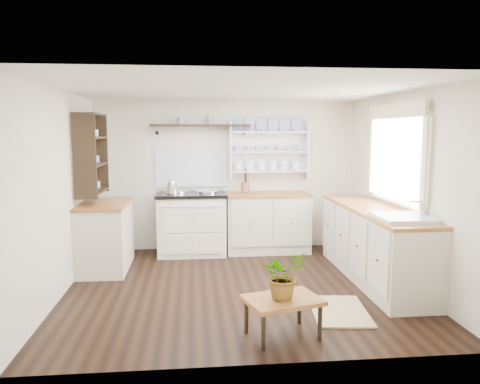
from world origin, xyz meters
name	(u,v)px	position (x,y,z in m)	size (l,w,h in m)	color
floor	(239,286)	(0.00, 0.00, 0.00)	(4.00, 3.80, 0.01)	black
wall_back	(227,175)	(0.00, 1.90, 1.15)	(4.00, 0.02, 2.30)	silver
wall_right	(404,188)	(2.00, 0.00, 1.15)	(0.02, 3.80, 2.30)	silver
wall_left	(61,193)	(-2.00, 0.00, 1.15)	(0.02, 3.80, 2.30)	silver
ceiling	(239,90)	(0.00, 0.00, 2.30)	(4.00, 3.80, 0.01)	white
window	(396,153)	(1.95, 0.15, 1.56)	(0.08, 1.55, 1.22)	white
aga_cooker	(192,223)	(-0.55, 1.57, 0.47)	(1.03, 0.72, 0.96)	white
back_cabinets	(267,222)	(0.60, 1.60, 0.46)	(1.27, 0.63, 0.90)	beige
right_cabinets	(374,243)	(1.70, 0.10, 0.46)	(0.62, 2.43, 0.90)	beige
belfast_sink	(402,228)	(1.70, -0.65, 0.80)	(0.55, 0.60, 0.45)	white
left_cabinets	(105,235)	(-1.70, 0.90, 0.46)	(0.62, 1.13, 0.90)	beige
plate_rack	(268,149)	(0.65, 1.86, 1.56)	(1.20, 0.22, 0.90)	white
high_shelf	(201,126)	(-0.40, 1.78, 1.91)	(1.50, 0.29, 0.16)	black
left_shelving	(91,153)	(-1.84, 0.90, 1.55)	(0.28, 0.80, 1.05)	black
kettle	(172,187)	(-0.83, 1.45, 1.03)	(0.17, 0.17, 0.20)	silver
utensil_crock	(245,187)	(0.27, 1.68, 0.99)	(0.13, 0.13, 0.15)	#965937
center_table	(283,303)	(0.26, -1.40, 0.31)	(0.76, 0.63, 0.35)	brown
potted_plant	(283,275)	(0.26, -1.40, 0.57)	(0.38, 0.33, 0.43)	#3F7233
floor_rug	(339,311)	(0.95, -0.89, 0.01)	(0.55, 0.85, 0.02)	#978058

